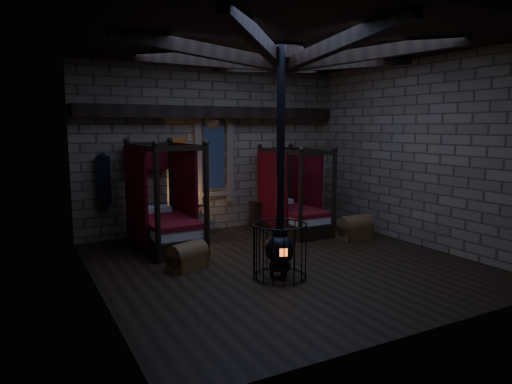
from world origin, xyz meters
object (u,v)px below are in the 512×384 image
bed_left (165,222)px  trunk_right (355,228)px  stove (280,245)px  trunk_left (187,257)px  bed_right (293,211)px

bed_left → trunk_right: bearing=-20.7°
trunk_right → stove: stove is taller
trunk_left → bed_left: bearing=64.6°
bed_right → stove: (-2.19, -2.98, 0.08)m
stove → bed_left: bearing=128.3°
trunk_left → stove: size_ratio=0.21×
bed_right → stove: 3.70m
trunk_right → bed_right: bearing=125.2°
bed_right → trunk_right: bed_right is taller
bed_left → trunk_right: 4.53m
bed_left → stove: 3.27m
bed_right → trunk_left: bearing=-154.4°
bed_right → stove: size_ratio=0.53×
bed_left → bed_right: 3.38m
bed_right → trunk_right: size_ratio=2.63×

